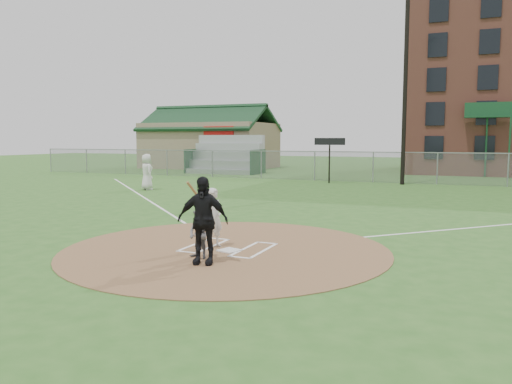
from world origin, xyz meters
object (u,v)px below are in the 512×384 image
at_px(ondeck_player, 147,172).
at_px(catcher, 199,234).
at_px(home_plate, 229,250).
at_px(batter_at_plate, 214,218).
at_px(umpire, 203,220).

bearing_deg(ondeck_player, catcher, 164.84).
bearing_deg(home_plate, batter_at_plate, 156.18).
height_order(home_plate, catcher, catcher).
bearing_deg(batter_at_plate, ondeck_player, 131.29).
distance_m(home_plate, ondeck_player, 16.52).
bearing_deg(home_plate, catcher, -107.37).
xyz_separation_m(catcher, batter_at_plate, (-0.25, 1.23, 0.20)).
distance_m(home_plate, batter_at_plate, 0.98).
height_order(catcher, batter_at_plate, batter_at_plate).
distance_m(ondeck_player, batter_at_plate, 15.94).
xyz_separation_m(umpire, batter_at_plate, (-0.56, 1.62, -0.21)).
xyz_separation_m(catcher, umpire, (0.31, -0.39, 0.41)).
bearing_deg(ondeck_player, batter_at_plate, 166.94).
xyz_separation_m(home_plate, batter_at_plate, (-0.56, 0.25, 0.77)).
bearing_deg(ondeck_player, home_plate, 167.83).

